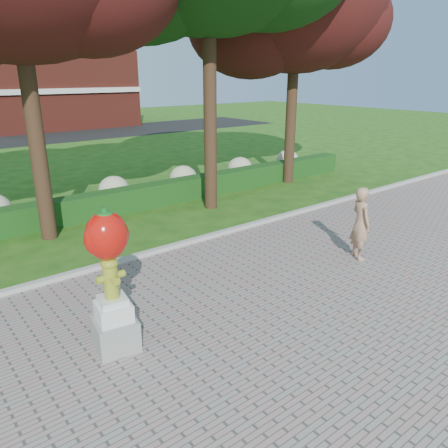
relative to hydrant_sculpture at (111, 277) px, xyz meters
The scene contains 9 objects.
ground 3.20m from the hydrant_sculpture, ahead, with size 100.00×100.00×0.00m, color #1F4D13.
walkway 4.91m from the hydrant_sculpture, 52.54° to the right, with size 40.00×14.00×0.04m, color gray.
curb 4.53m from the hydrant_sculpture, 48.53° to the left, with size 40.00×0.18×0.15m, color #ADADA5.
lawn_hedge 7.86m from the hydrant_sculpture, 68.39° to the left, with size 24.00×0.70×0.80m, color #123F13.
hydrangea_row 8.98m from the hydrant_sculpture, 67.34° to the left, with size 20.10×1.10×0.99m.
building_right 35.98m from the hydrant_sculpture, 72.39° to the left, with size 12.00×8.00×6.40m, color maroon.
tree_far_right 14.32m from the hydrant_sculpture, 31.20° to the left, with size 7.88×6.72×10.21m.
hydrant_sculpture is the anchor object (origin of this frame).
woman 6.58m from the hydrant_sculpture, ahead, with size 0.68×0.45×1.86m, color tan.
Camera 1 is at (-5.44, -6.44, 4.53)m, focal length 35.00 mm.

